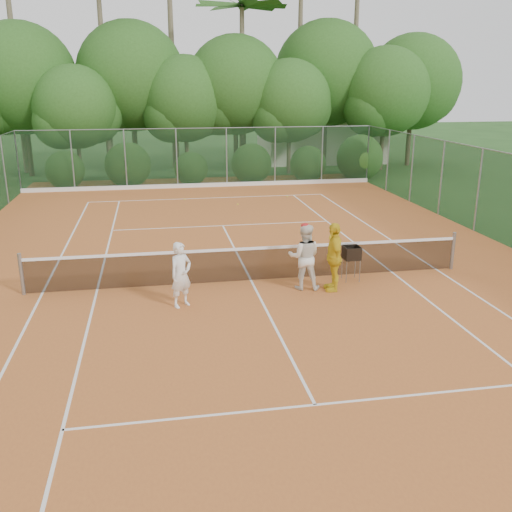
{
  "coord_description": "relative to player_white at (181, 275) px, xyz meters",
  "views": [
    {
      "loc": [
        -2.49,
        -14.57,
        5.25
      ],
      "look_at": [
        -0.08,
        -1.2,
        1.1
      ],
      "focal_mm": 40.0,
      "sensor_mm": 36.0,
      "label": 1
    }
  ],
  "objects": [
    {
      "name": "clay_court",
      "position": [
        1.97,
        1.51,
        -0.81
      ],
      "size": [
        18.0,
        36.0,
        0.02
      ],
      "primitive_type": "cube",
      "color": "#B8632A",
      "rests_on": "ground"
    },
    {
      "name": "ground",
      "position": [
        1.97,
        1.51,
        -0.82
      ],
      "size": [
        120.0,
        120.0,
        0.0
      ],
      "primitive_type": "plane",
      "color": "#214719",
      "rests_on": "ground"
    },
    {
      "name": "court_markings",
      "position": [
        1.97,
        1.51,
        -0.8
      ],
      "size": [
        11.03,
        23.83,
        0.01
      ],
      "color": "white",
      "rests_on": "clay_court"
    },
    {
      "name": "fence_back",
      "position": [
        1.97,
        16.51,
        0.7
      ],
      "size": [
        18.07,
        0.07,
        3.0
      ],
      "color": "#19381E",
      "rests_on": "clay_court"
    },
    {
      "name": "tennis_net",
      "position": [
        1.97,
        1.51,
        -0.29
      ],
      "size": [
        11.97,
        0.1,
        1.1
      ],
      "color": "gray",
      "rests_on": "clay_court"
    },
    {
      "name": "stray_ball_b",
      "position": [
        0.84,
        13.12,
        -0.77
      ],
      "size": [
        0.07,
        0.07,
        0.07
      ],
      "primitive_type": "sphere",
      "color": "#D7E835",
      "rests_on": "clay_court"
    },
    {
      "name": "player_center_grp",
      "position": [
        3.23,
        0.68,
        0.08
      ],
      "size": [
        0.98,
        0.84,
        1.78
      ],
      "color": "white",
      "rests_on": "clay_court"
    },
    {
      "name": "player_yellow",
      "position": [
        3.95,
        0.44,
        0.1
      ],
      "size": [
        0.56,
        1.1,
        1.81
      ],
      "primitive_type": "imported",
      "rotation": [
        0.0,
        0.0,
        -1.68
      ],
      "color": "yellow",
      "rests_on": "clay_court"
    },
    {
      "name": "tropical_treeline",
      "position": [
        3.4,
        21.73,
        4.29
      ],
      "size": [
        32.1,
        8.49,
        15.03
      ],
      "color": "brown",
      "rests_on": "ground"
    },
    {
      "name": "stray_ball_c",
      "position": [
        5.68,
        12.97,
        -0.77
      ],
      "size": [
        0.07,
        0.07,
        0.07
      ],
      "primitive_type": "sphere",
      "color": "#BAD030",
      "rests_on": "clay_court"
    },
    {
      "name": "player_white",
      "position": [
        0.0,
        0.0,
        0.0
      ],
      "size": [
        0.7,
        0.65,
        1.61
      ],
      "primitive_type": "imported",
      "rotation": [
        0.0,
        0.0,
        0.59
      ],
      "color": "white",
      "rests_on": "clay_court"
    },
    {
      "name": "stray_ball_a",
      "position": [
        3.1,
        11.61,
        -0.77
      ],
      "size": [
        0.07,
        0.07,
        0.07
      ],
      "primitive_type": "sphere",
      "color": "yellow",
      "rests_on": "clay_court"
    },
    {
      "name": "club_building",
      "position": [
        10.97,
        25.51,
        0.68
      ],
      "size": [
        8.0,
        5.0,
        3.0
      ],
      "primitive_type": "cube",
      "color": "beige",
      "rests_on": "ground"
    },
    {
      "name": "ball_hopper",
      "position": [
        4.67,
        1.09,
        -0.04
      ],
      "size": [
        0.42,
        0.42,
        0.97
      ],
      "rotation": [
        0.0,
        0.0,
        0.15
      ],
      "color": "gray",
      "rests_on": "clay_court"
    }
  ]
}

